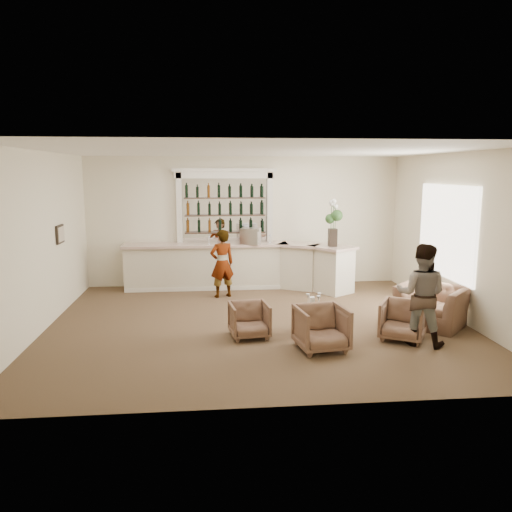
{
  "coord_description": "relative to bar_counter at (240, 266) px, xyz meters",
  "views": [
    {
      "loc": [
        -0.93,
        -9.31,
        2.92
      ],
      "look_at": [
        0.05,
        0.9,
        1.18
      ],
      "focal_mm": 35.0,
      "sensor_mm": 36.0,
      "label": 1
    }
  ],
  "objects": [
    {
      "name": "room_shell",
      "position": [
        0.33,
        -2.29,
        1.77
      ],
      "size": [
        8.04,
        7.02,
        3.32
      ],
      "color": "beige",
      "rests_on": "ground"
    },
    {
      "name": "wine_glass_tbl_a",
      "position": [
        1.04,
        -3.55,
        0.03
      ],
      "size": [
        0.07,
        0.07,
        0.21
      ],
      "primitive_type": null,
      "color": "white",
      "rests_on": "cocktail_table"
    },
    {
      "name": "napkin_holder",
      "position": [
        1.14,
        -3.44,
        -0.01
      ],
      "size": [
        0.08,
        0.08,
        0.12
      ],
      "primitive_type": "cube",
      "color": "white",
      "rests_on": "cocktail_table"
    },
    {
      "name": "armchair_left",
      "position": [
        -0.07,
        -3.78,
        -0.26
      ],
      "size": [
        0.75,
        0.76,
        0.63
      ],
      "primitive_type": "imported",
      "rotation": [
        0.0,
        0.0,
        0.12
      ],
      "color": "brown",
      "rests_on": "ground"
    },
    {
      "name": "ground",
      "position": [
        0.16,
        -3.0,
        -0.57
      ],
      "size": [
        8.0,
        8.0,
        0.0
      ],
      "primitive_type": "plane",
      "color": "brown",
      "rests_on": "ground"
    },
    {
      "name": "espresso_machine",
      "position": [
        0.27,
        -0.09,
        0.77
      ],
      "size": [
        0.55,
        0.51,
        0.4
      ],
      "primitive_type": "cube",
      "rotation": [
        0.0,
        0.0,
        -0.34
      ],
      "color": "silver",
      "rests_on": "bar_counter"
    },
    {
      "name": "wine_glass_tbl_b",
      "position": [
        1.26,
        -3.5,
        0.03
      ],
      "size": [
        0.07,
        0.07,
        0.21
      ],
      "primitive_type": null,
      "color": "white",
      "rests_on": "cocktail_table"
    },
    {
      "name": "wine_glass_tbl_c",
      "position": [
        1.2,
        -3.71,
        0.03
      ],
      "size": [
        0.07,
        0.07,
        0.21
      ],
      "primitive_type": null,
      "color": "white",
      "rests_on": "cocktail_table"
    },
    {
      "name": "wine_glass_bar_left",
      "position": [
        -0.76,
        -0.03,
        0.67
      ],
      "size": [
        0.07,
        0.07,
        0.21
      ],
      "primitive_type": null,
      "color": "white",
      "rests_on": "bar_counter"
    },
    {
      "name": "wine_glass_bar_right",
      "position": [
        0.78,
        0.09,
        0.67
      ],
      "size": [
        0.07,
        0.07,
        0.21
      ],
      "primitive_type": null,
      "color": "white",
      "rests_on": "bar_counter"
    },
    {
      "name": "guest",
      "position": [
        2.8,
        -4.43,
        0.3
      ],
      "size": [
        1.06,
        0.98,
        1.74
      ],
      "primitive_type": "imported",
      "rotation": [
        0.0,
        0.0,
        2.65
      ],
      "color": "gray",
      "rests_on": "ground"
    },
    {
      "name": "bar_counter",
      "position": [
        0.0,
        0.0,
        0.0
      ],
      "size": [
        5.72,
        1.8,
        1.14
      ],
      "color": "beige",
      "rests_on": "ground"
    },
    {
      "name": "flower_vase",
      "position": [
        2.21,
        -0.64,
        1.2
      ],
      "size": [
        0.3,
        0.3,
        1.13
      ],
      "color": "black",
      "rests_on": "bar_counter"
    },
    {
      "name": "armchair_far",
      "position": [
        3.47,
        -3.44,
        -0.19
      ],
      "size": [
        1.57,
        1.57,
        0.77
      ],
      "primitive_type": "imported",
      "rotation": [
        0.0,
        0.0,
        -0.77
      ],
      "color": "brown",
      "rests_on": "ground"
    },
    {
      "name": "cocktail_table",
      "position": [
        1.16,
        -3.58,
        -0.32
      ],
      "size": [
        0.58,
        0.58,
        0.5
      ],
      "primitive_type": "cylinder",
      "color": "#513723",
      "rests_on": "ground"
    },
    {
      "name": "armchair_right",
      "position": [
        2.6,
        -4.17,
        -0.23
      ],
      "size": [
        1.02,
        1.02,
        0.69
      ],
      "primitive_type": "imported",
      "rotation": [
        0.0,
        0.0,
        -0.53
      ],
      "color": "brown",
      "rests_on": "ground"
    },
    {
      "name": "back_bar_alcove",
      "position": [
        -0.34,
        0.41,
        1.46
      ],
      "size": [
        2.64,
        0.25,
        3.0
      ],
      "color": "white",
      "rests_on": "ground"
    },
    {
      "name": "sommelier",
      "position": [
        -0.46,
        -0.83,
        0.23
      ],
      "size": [
        0.68,
        0.55,
        1.6
      ],
      "primitive_type": "imported",
      "rotation": [
        0.0,
        0.0,
        3.48
      ],
      "color": "gray",
      "rests_on": "ground"
    },
    {
      "name": "armchair_center",
      "position": [
        1.07,
        -4.54,
        -0.21
      ],
      "size": [
        0.89,
        0.91,
        0.74
      ],
      "primitive_type": "imported",
      "rotation": [
        0.0,
        0.0,
        0.14
      ],
      "color": "brown",
      "rests_on": "ground"
    }
  ]
}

